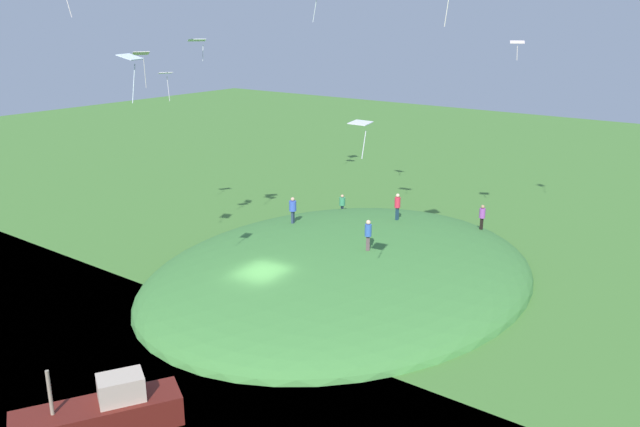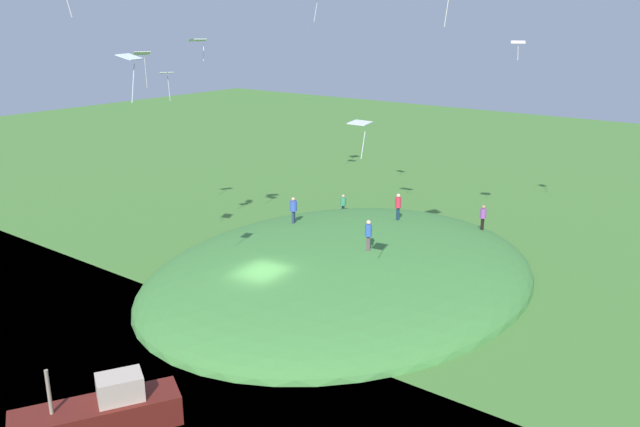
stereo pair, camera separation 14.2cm
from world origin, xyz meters
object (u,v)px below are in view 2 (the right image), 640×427
(kite_9, at_px, (198,41))
(kite_11, at_px, (142,55))
(kite_8, at_px, (360,124))
(boat_on_lake, at_px, (100,414))
(person_watching_kites, at_px, (293,207))
(mooring_post, at_px, (176,287))
(person_near_shore, at_px, (398,203))
(person_with_child, at_px, (368,231))
(person_walking_path, at_px, (483,214))
(kite_7, at_px, (518,43))
(kite_1, at_px, (130,59))
(kite_4, at_px, (166,75))
(person_on_hilltop, at_px, (343,202))

(kite_9, bearing_deg, kite_11, 89.52)
(kite_8, bearing_deg, boat_on_lake, 151.63)
(person_watching_kites, height_order, kite_9, kite_9)
(mooring_post, bearing_deg, person_near_shore, -21.14)
(person_watching_kites, bearing_deg, mooring_post, 163.57)
(person_with_child, height_order, mooring_post, person_with_child)
(person_walking_path, height_order, kite_7, kite_7)
(person_walking_path, distance_m, kite_11, 24.78)
(kite_1, relative_size, kite_8, 1.31)
(kite_1, height_order, kite_7, kite_1)
(kite_1, height_order, kite_4, kite_1)
(person_with_child, bearing_deg, kite_7, -149.37)
(person_walking_path, xyz_separation_m, kite_8, (-18.92, -2.47, 8.80))
(kite_1, relative_size, kite_9, 1.43)
(kite_8, bearing_deg, mooring_post, 87.46)
(person_walking_path, relative_size, person_on_hilltop, 1.03)
(person_with_child, height_order, kite_7, kite_7)
(kite_4, height_order, kite_7, kite_7)
(person_on_hilltop, xyz_separation_m, kite_1, (-24.40, -7.16, 12.46))
(boat_on_lake, xyz_separation_m, person_watching_kites, (20.08, 7.12, 2.17))
(person_on_hilltop, distance_m, kite_7, 18.54)
(person_watching_kites, height_order, kite_4, kite_4)
(person_on_hilltop, bearing_deg, person_watching_kites, -48.19)
(person_watching_kites, xyz_separation_m, kite_8, (-10.54, -12.27, 8.07))
(person_on_hilltop, xyz_separation_m, kite_7, (-1.43, -13.59, 12.53))
(boat_on_lake, distance_m, kite_1, 13.48)
(kite_4, bearing_deg, kite_11, 68.23)
(kite_4, bearing_deg, person_on_hilltop, -8.05)
(kite_9, bearing_deg, kite_1, -143.14)
(kite_7, bearing_deg, person_on_hilltop, 84.00)
(person_on_hilltop, height_order, kite_7, kite_7)
(kite_9, bearing_deg, person_with_child, -74.10)
(person_on_hilltop, xyz_separation_m, kite_11, (-13.30, 6.43, 11.67))
(person_watching_kites, height_order, kite_1, kite_1)
(boat_on_lake, relative_size, person_on_hilltop, 3.64)
(person_on_hilltop, bearing_deg, kite_11, -86.20)
(person_on_hilltop, distance_m, kite_4, 18.60)
(kite_8, bearing_deg, person_walking_path, 7.44)
(kite_7, relative_size, kite_9, 0.86)
(kite_1, bearing_deg, person_walking_path, -10.28)
(person_near_shore, distance_m, person_on_hilltop, 8.20)
(boat_on_lake, height_order, person_walking_path, boat_on_lake)
(kite_11, bearing_deg, person_walking_path, -53.43)
(person_near_shore, relative_size, person_walking_path, 1.05)
(person_near_shore, height_order, person_walking_path, person_near_shore)
(boat_on_lake, height_order, mooring_post, boat_on_lake)
(kite_1, distance_m, kite_8, 9.22)
(person_on_hilltop, relative_size, kite_7, 1.51)
(kite_1, relative_size, kite_4, 1.07)
(person_with_child, relative_size, kite_7, 1.65)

